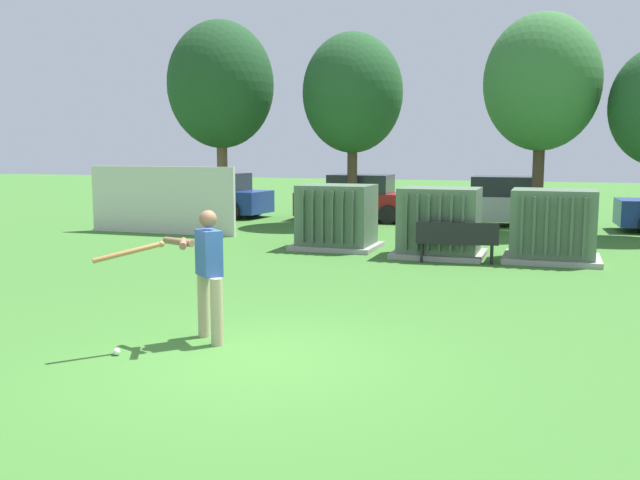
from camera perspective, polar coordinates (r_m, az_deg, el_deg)
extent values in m
plane|color=#3D752D|center=(8.53, -5.40, -9.75)|extent=(96.00, 96.00, 0.00)
cube|color=beige|center=(21.12, -12.94, 3.23)|extent=(4.80, 0.12, 2.00)
cube|color=#9E9B93|center=(17.60, 1.39, -0.50)|extent=(2.10, 1.70, 0.12)
cube|color=#567056|center=(17.50, 1.40, 2.12)|extent=(1.80, 1.40, 1.50)
cube|color=#495F49|center=(16.99, -1.42, 1.96)|extent=(0.06, 0.12, 1.27)
cube|color=#495F49|center=(16.91, -0.61, 1.93)|extent=(0.06, 0.12, 1.27)
cube|color=#495F49|center=(16.82, 0.21, 1.91)|extent=(0.06, 0.12, 1.27)
cube|color=#495F49|center=(16.74, 1.04, 1.88)|extent=(0.06, 0.12, 1.27)
cube|color=#495F49|center=(16.67, 1.88, 1.85)|extent=(0.06, 0.12, 1.27)
cube|color=#495F49|center=(16.60, 2.72, 1.82)|extent=(0.06, 0.12, 1.27)
cube|color=#9E9B93|center=(16.55, 9.78, -1.13)|extent=(2.10, 1.70, 0.12)
cube|color=#567056|center=(16.45, 9.84, 1.66)|extent=(1.80, 1.40, 1.50)
cube|color=#495F49|center=(15.82, 7.13, 1.48)|extent=(0.06, 0.12, 1.27)
cube|color=#495F49|center=(15.77, 8.04, 1.45)|extent=(0.06, 0.12, 1.27)
cube|color=#495F49|center=(15.72, 8.95, 1.41)|extent=(0.06, 0.12, 1.27)
cube|color=#495F49|center=(15.68, 9.87, 1.38)|extent=(0.06, 0.12, 1.27)
cube|color=#495F49|center=(15.65, 10.79, 1.34)|extent=(0.06, 0.12, 1.27)
cube|color=#495F49|center=(15.61, 11.72, 1.31)|extent=(0.06, 0.12, 1.27)
cube|color=#9E9B93|center=(16.47, 18.55, -1.45)|extent=(2.10, 1.70, 0.12)
cube|color=#567056|center=(16.37, 18.67, 1.35)|extent=(1.80, 1.40, 1.50)
cube|color=#495F49|center=(15.63, 16.32, 1.16)|extent=(0.06, 0.12, 1.27)
cube|color=#495F49|center=(15.62, 17.25, 1.12)|extent=(0.06, 0.12, 1.27)
cube|color=#495F49|center=(15.61, 18.19, 1.08)|extent=(0.06, 0.12, 1.27)
cube|color=#495F49|center=(15.61, 19.12, 1.04)|extent=(0.06, 0.12, 1.27)
cube|color=#495F49|center=(15.62, 20.06, 1.00)|extent=(0.06, 0.12, 1.27)
cube|color=#495F49|center=(15.63, 20.99, 0.96)|extent=(0.06, 0.12, 1.27)
cube|color=black|center=(15.69, 11.22, -0.20)|extent=(1.84, 0.63, 0.05)
cube|color=black|center=(15.48, 11.24, 0.61)|extent=(1.79, 0.28, 0.44)
cylinder|color=black|center=(15.87, 8.44, -0.91)|extent=(0.06, 0.06, 0.42)
cylinder|color=black|center=(15.88, 13.96, -1.05)|extent=(0.06, 0.06, 0.42)
cylinder|color=black|center=(15.60, 8.39, -1.06)|extent=(0.06, 0.06, 0.42)
cylinder|color=black|center=(15.60, 14.01, -1.20)|extent=(0.06, 0.06, 0.42)
cylinder|color=tan|center=(9.05, -8.52, -5.89)|extent=(0.16, 0.16, 0.88)
cylinder|color=tan|center=(9.49, -9.58, -5.28)|extent=(0.16, 0.16, 0.88)
cube|color=#3359B2|center=(9.13, -9.16, -1.05)|extent=(0.46, 0.44, 0.60)
sphere|color=brown|center=(9.07, -9.22, 1.73)|extent=(0.23, 0.23, 0.23)
cylinder|color=brown|center=(8.90, -11.23, -0.28)|extent=(0.34, 0.52, 0.09)
cylinder|color=brown|center=(9.07, -11.60, -0.15)|extent=(0.54, 0.28, 0.09)
cylinder|color=#A5723F|center=(8.80, -15.60, -0.99)|extent=(0.61, 0.68, 0.21)
sphere|color=#A5723F|center=(8.91, -12.97, -0.32)|extent=(0.08, 0.08, 0.08)
sphere|color=white|center=(8.98, -16.43, -8.83)|extent=(0.09, 0.09, 0.09)
cylinder|color=brown|center=(23.53, -8.04, 4.81)|extent=(0.35, 0.35, 2.85)
ellipsoid|color=#1E4723|center=(23.60, -8.19, 12.58)|extent=(3.51, 3.51, 4.16)
cylinder|color=#4C3828|center=(23.11, 2.67, 4.61)|extent=(0.33, 0.33, 2.67)
ellipsoid|color=#235128|center=(23.15, 2.71, 12.04)|extent=(3.29, 3.29, 3.91)
cylinder|color=#4C3828|center=(21.84, 17.51, 4.20)|extent=(0.34, 0.34, 2.76)
ellipsoid|color=#387038|center=(21.89, 17.84, 12.30)|extent=(3.39, 3.39, 4.03)
cube|color=navy|center=(26.19, -8.72, 3.22)|extent=(4.35, 2.10, 0.80)
cube|color=#262B33|center=(26.06, -8.48, 4.79)|extent=(2.24, 1.76, 0.64)
cylinder|color=black|center=(26.25, -12.11, 2.58)|extent=(0.66, 0.28, 0.64)
cylinder|color=black|center=(27.63, -10.02, 2.87)|extent=(0.66, 0.28, 0.64)
cylinder|color=black|center=(24.80, -7.26, 2.40)|extent=(0.66, 0.28, 0.64)
cylinder|color=black|center=(26.26, -5.31, 2.71)|extent=(0.66, 0.28, 0.64)
cube|color=maroon|center=(24.42, 3.05, 2.98)|extent=(4.24, 1.79, 0.80)
cube|color=#262B33|center=(24.33, 3.41, 4.66)|extent=(2.13, 1.61, 0.64)
cylinder|color=black|center=(23.99, -0.48, 2.29)|extent=(0.64, 0.23, 0.64)
cylinder|color=black|center=(25.60, 0.70, 2.62)|extent=(0.64, 0.23, 0.64)
cylinder|color=black|center=(23.32, 5.63, 2.10)|extent=(0.64, 0.23, 0.64)
cylinder|color=black|center=(24.98, 6.43, 2.45)|extent=(0.64, 0.23, 0.64)
cube|color=#B2B2B7|center=(23.61, 14.62, 2.59)|extent=(4.24, 1.81, 0.80)
cube|color=#262B33|center=(23.55, 15.04, 4.32)|extent=(2.14, 1.62, 0.64)
cylinder|color=black|center=(22.88, 11.24, 1.89)|extent=(0.65, 0.24, 0.64)
cylinder|color=black|center=(24.57, 11.66, 2.26)|extent=(0.65, 0.24, 0.64)
cylinder|color=black|center=(22.76, 17.77, 1.64)|extent=(0.65, 0.24, 0.64)
cylinder|color=black|center=(24.45, 17.74, 2.03)|extent=(0.65, 0.24, 0.64)
cylinder|color=black|center=(24.22, 24.86, 1.64)|extent=(0.65, 0.26, 0.64)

